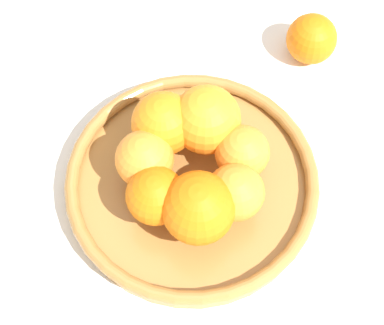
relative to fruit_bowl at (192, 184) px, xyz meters
The scene contains 4 objects.
ground_plane 0.02m from the fruit_bowl, ahead, with size 4.00×4.00×0.00m, color white.
fruit_bowl is the anchor object (origin of this frame).
orange_pile 0.06m from the fruit_bowl, 93.72° to the left, with size 0.18×0.20×0.08m.
stray_orange 0.26m from the fruit_bowl, 25.66° to the left, with size 0.07×0.07×0.07m, color orange.
Camera 1 is at (-0.15, -0.30, 0.72)m, focal length 60.00 mm.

